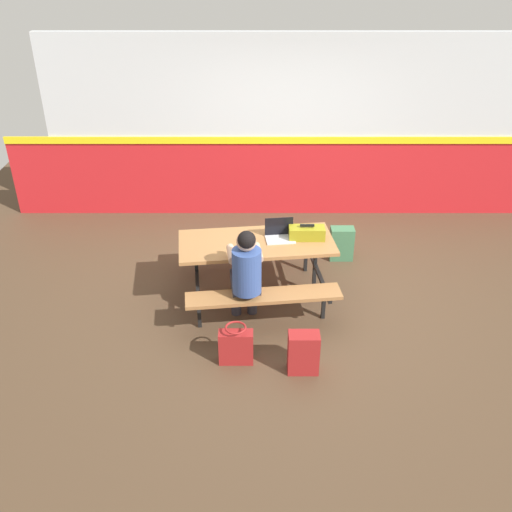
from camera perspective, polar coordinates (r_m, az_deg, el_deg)
name	(u,v)px	position (r m, az deg, el deg)	size (l,w,h in m)	color
ground_plane	(291,297)	(6.77, 3.49, -4.11)	(10.00, 10.00, 0.02)	#4C3826
accent_backdrop	(285,132)	(8.31, 2.89, 12.24)	(8.00, 0.14, 2.60)	red
picnic_table_main	(256,254)	(6.44, 0.00, 0.18)	(1.81, 1.73, 0.74)	#9E6B3D
student_nearer	(245,271)	(5.88, -1.06, -1.47)	(0.39, 0.54, 1.21)	#2D2D38
laptop_silver	(279,235)	(6.41, 2.33, 2.14)	(0.34, 0.26, 0.22)	silver
toolbox_grey	(306,233)	(6.41, 5.04, 2.32)	(0.40, 0.18, 0.18)	olive
backpack_dark	(303,353)	(5.61, 4.70, -9.58)	(0.30, 0.22, 0.44)	maroon
tote_bag_bright	(236,346)	(5.70, -2.05, -8.99)	(0.34, 0.21, 0.43)	maroon
satchel_spare	(341,244)	(7.49, 8.48, 1.24)	(0.30, 0.22, 0.44)	#3F724C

